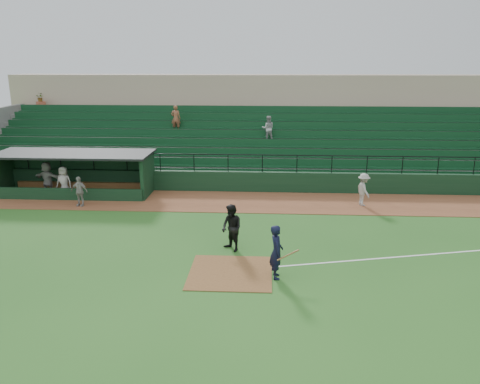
{
  "coord_description": "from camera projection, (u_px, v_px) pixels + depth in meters",
  "views": [
    {
      "loc": [
        1.26,
        -16.84,
        7.46
      ],
      "look_at": [
        0.0,
        5.0,
        1.4
      ],
      "focal_mm": 35.59,
      "sensor_mm": 36.0,
      "label": 1
    }
  ],
  "objects": [
    {
      "name": "runner",
      "position": [
        364.0,
        190.0,
        25.05
      ],
      "size": [
        0.92,
        1.25,
        1.74
      ],
      "primitive_type": "imported",
      "rotation": [
        0.0,
        0.0,
        1.84
      ],
      "color": "#A49F9A",
      "rests_on": "warning_track"
    },
    {
      "name": "dugout_player_c",
      "position": [
        48.0,
        178.0,
        27.02
      ],
      "size": [
        1.87,
        0.93,
        1.93
      ],
      "primitive_type": "imported",
      "rotation": [
        0.0,
        0.0,
        2.93
      ],
      "color": "gray",
      "rests_on": "warning_track"
    },
    {
      "name": "foul_line",
      "position": [
        434.0,
        254.0,
        18.97
      ],
      "size": [
        17.49,
        4.44,
        0.01
      ],
      "primitive_type": "cube",
      "rotation": [
        0.0,
        0.0,
        0.24
      ],
      "color": "white",
      "rests_on": "ground"
    },
    {
      "name": "umpire",
      "position": [
        232.0,
        228.0,
        19.11
      ],
      "size": [
        1.17,
        1.18,
        1.92
      ],
      "primitive_type": "imported",
      "rotation": [
        0.0,
        0.0,
        -0.84
      ],
      "color": "black",
      "rests_on": "ground"
    },
    {
      "name": "home_plate_dirt",
      "position": [
        231.0,
        272.0,
        17.3
      ],
      "size": [
        3.0,
        3.0,
        0.03
      ],
      "primitive_type": "cube",
      "color": "brown",
      "rests_on": "ground"
    },
    {
      "name": "dugout_player_b",
      "position": [
        64.0,
        182.0,
        26.45
      ],
      "size": [
        0.9,
        0.61,
        1.78
      ],
      "primitive_type": "imported",
      "rotation": [
        0.0,
        0.0,
        -0.05
      ],
      "color": "#ADA7A2",
      "rests_on": "warning_track"
    },
    {
      "name": "ground",
      "position": [
        233.0,
        262.0,
        18.27
      ],
      "size": [
        90.0,
        90.0,
        0.0
      ],
      "primitive_type": "plane",
      "color": "#25581C",
      "rests_on": "ground"
    },
    {
      "name": "warning_track",
      "position": [
        243.0,
        202.0,
        25.96
      ],
      "size": [
        40.0,
        4.0,
        0.03
      ],
      "primitive_type": "cube",
      "color": "brown",
      "rests_on": "ground"
    },
    {
      "name": "dugout",
      "position": [
        77.0,
        170.0,
        27.65
      ],
      "size": [
        8.9,
        3.2,
        2.42
      ],
      "color": "black",
      "rests_on": "ground"
    },
    {
      "name": "batter_at_plate",
      "position": [
        277.0,
        252.0,
        16.69
      ],
      "size": [
        1.06,
        0.76,
        1.96
      ],
      "color": "black",
      "rests_on": "ground"
    },
    {
      "name": "dugout_player_a",
      "position": [
        79.0,
        191.0,
        25.0
      ],
      "size": [
        0.97,
        0.52,
        1.59
      ],
      "primitive_type": "imported",
      "rotation": [
        0.0,
        0.0,
        -0.14
      ],
      "color": "#9E9994",
      "rests_on": "warning_track"
    },
    {
      "name": "stadium_structure",
      "position": [
        249.0,
        136.0,
        33.49
      ],
      "size": [
        38.0,
        13.08,
        6.4
      ],
      "color": "black",
      "rests_on": "ground"
    }
  ]
}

